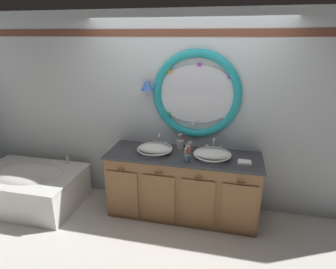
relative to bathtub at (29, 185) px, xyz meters
name	(u,v)px	position (x,y,z in m)	size (l,w,h in m)	color
ground_plane	(175,223)	(2.11, 0.03, -0.30)	(14.00, 14.00, 0.00)	silver
back_wall_assembly	(186,112)	(2.13, 0.61, 1.03)	(6.40, 0.26, 2.60)	silver
vanity_counter	(183,184)	(2.15, 0.26, 0.13)	(1.96, 0.66, 0.87)	olive
bathtub	(29,185)	(0.00, 0.00, 0.00)	(1.44, 0.96, 0.60)	white
sink_basin_left	(155,149)	(1.79, 0.24, 0.62)	(0.45, 0.45, 0.11)	white
sink_basin_right	(212,154)	(2.52, 0.24, 0.62)	(0.46, 0.46, 0.10)	white
faucet_set_left	(160,141)	(1.79, 0.49, 0.63)	(0.20, 0.13, 0.17)	silver
faucet_set_right	(214,146)	(2.52, 0.49, 0.63)	(0.23, 0.13, 0.17)	silver
toothbrush_holder_left	(180,144)	(2.07, 0.47, 0.62)	(0.10, 0.10, 0.21)	silver
toothbrush_holder_right	(187,157)	(2.23, 0.07, 0.62)	(0.09, 0.09, 0.21)	slate
soap_dispenser	(190,147)	(2.22, 0.39, 0.62)	(0.06, 0.07, 0.14)	pink
folded_hand_towel	(245,162)	(2.91, 0.17, 0.58)	(0.16, 0.12, 0.03)	white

